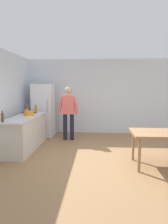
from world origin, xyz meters
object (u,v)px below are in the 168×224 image
Objects in this scene: person at (68,110)px; cooking_pot at (29,113)px; bottle_beer_brown at (2,117)px; utensil_jar at (27,111)px; bottle_sauce_red at (27,110)px; bottle_oil_amber at (36,109)px; refrigerator at (43,110)px; dining_table at (165,136)px.

cooking_pot is at bearing -141.02° from person.
bottle_beer_brown is (-0.24, -1.14, 0.05)m from cooking_pot.
utensil_jar is at bearing 87.36° from bottle_beer_brown.
bottle_oil_amber is (0.25, 0.06, 0.02)m from bottle_sauce_red.
refrigerator is at bearing 73.77° from bottle_sauce_red.
person is 5.31× the size of utensil_jar.
person reaches higher than cooking_pot.
bottle_oil_amber is (0.05, 0.54, 0.06)m from cooking_pot.
person is at bearing 16.02° from bottle_sauce_red.
dining_table is at bearing -21.47° from cooking_pot.
person reaches higher than bottle_beer_brown.
cooking_pot reaches higher than dining_table.
bottle_sauce_red is at bearing 88.29° from bottle_beer_brown.
refrigerator reaches higher than bottle_beer_brown.
utensil_jar is 0.14m from bottle_sauce_red.
utensil_jar is (-0.24, -1.04, 0.08)m from refrigerator.
person is 1.31m from cooking_pot.
bottle_sauce_red is at bearing 153.22° from dining_table.
bottle_beer_brown is at bearing -92.64° from utensil_jar.
refrigerator is at bearing 87.25° from cooking_pot.
bottle_oil_amber is at bearing 41.10° from utensil_jar.
refrigerator is at bearing 88.83° from bottle_oil_amber.
refrigerator reaches higher than person.
cooking_pot is at bearing -92.75° from refrigerator.
bottle_beer_brown is at bearing -102.13° from cooking_pot.
utensil_jar is (-1.19, -0.48, 0.00)m from person.
cooking_pot is (-0.07, -1.38, 0.06)m from refrigerator.
refrigerator reaches higher than bottle_oil_amber.
bottle_sauce_red is 0.92× the size of bottle_beer_brown.
dining_table is at bearing -39.29° from refrigerator.
cooking_pot is 0.51m from bottle_sauce_red.
cooking_pot is at bearing -67.52° from bottle_sauce_red.
person is at bearing 16.41° from bottle_oil_amber.
refrigerator is 4.50× the size of cooking_pot.
cooking_pot is 0.38m from utensil_jar.
bottle_beer_brown is (-0.29, -1.67, -0.01)m from bottle_oil_amber.
bottle_oil_amber is 1.70m from bottle_beer_brown.
bottle_oil_amber is at bearing 84.78° from cooking_pot.
bottle_beer_brown is at bearing 177.04° from dining_table.
bottle_sauce_red is (-0.26, -0.90, 0.10)m from refrigerator.
bottle_sauce_red is at bearing -165.55° from bottle_oil_amber.
bottle_oil_amber is (-0.97, -0.28, 0.04)m from person.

